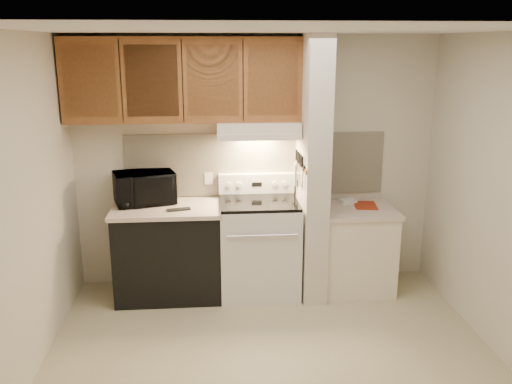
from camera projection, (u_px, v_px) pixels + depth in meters
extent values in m
plane|color=#BBAF89|center=(271.00, 354.00, 4.34)|extent=(3.60, 3.60, 0.00)
plane|color=white|center=(274.00, 30.00, 3.68)|extent=(3.60, 3.60, 0.00)
cube|color=beige|center=(256.00, 163.00, 5.46)|extent=(3.60, 2.50, 0.02)
cube|color=beige|center=(23.00, 211.00, 3.87)|extent=(0.02, 3.00, 2.50)
cube|color=beige|center=(505.00, 200.00, 4.16)|extent=(0.02, 3.00, 2.50)
cube|color=beige|center=(256.00, 164.00, 5.45)|extent=(2.60, 0.02, 0.63)
cube|color=silver|center=(259.00, 248.00, 5.33)|extent=(0.76, 0.65, 0.92)
cube|color=black|center=(262.00, 257.00, 5.02)|extent=(0.50, 0.01, 0.30)
cylinder|color=silver|center=(262.00, 236.00, 4.92)|extent=(0.65, 0.02, 0.02)
cube|color=black|center=(259.00, 202.00, 5.21)|extent=(0.74, 0.64, 0.03)
cube|color=silver|center=(256.00, 183.00, 5.45)|extent=(0.76, 0.08, 0.20)
cube|color=black|center=(257.00, 184.00, 5.41)|extent=(0.10, 0.01, 0.04)
cylinder|color=silver|center=(229.00, 185.00, 5.39)|extent=(0.05, 0.02, 0.05)
cylinder|color=silver|center=(239.00, 185.00, 5.39)|extent=(0.05, 0.02, 0.05)
cylinder|color=silver|center=(275.00, 184.00, 5.42)|extent=(0.05, 0.02, 0.05)
cylinder|color=silver|center=(285.00, 184.00, 5.43)|extent=(0.05, 0.02, 0.05)
cube|color=black|center=(169.00, 253.00, 5.28)|extent=(1.00, 0.63, 0.87)
cube|color=beige|center=(167.00, 209.00, 5.16)|extent=(1.04, 0.67, 0.04)
cube|color=black|center=(179.00, 210.00, 5.04)|extent=(0.23, 0.12, 0.01)
cylinder|color=#2E6665|center=(130.00, 201.00, 5.17)|extent=(0.11, 0.11, 0.10)
cube|color=silver|center=(209.00, 179.00, 5.43)|extent=(0.08, 0.01, 0.12)
imported|color=black|center=(144.00, 188.00, 5.23)|extent=(0.64, 0.52, 0.31)
cube|color=beige|center=(312.00, 169.00, 5.16)|extent=(0.22, 0.70, 2.50)
cube|color=brown|center=(300.00, 164.00, 5.14)|extent=(0.01, 0.70, 0.04)
cube|color=black|center=(301.00, 164.00, 5.08)|extent=(0.02, 0.42, 0.04)
cube|color=silver|center=(302.00, 178.00, 4.95)|extent=(0.01, 0.03, 0.16)
cylinder|color=black|center=(302.00, 162.00, 4.92)|extent=(0.02, 0.02, 0.10)
cube|color=silver|center=(300.00, 177.00, 5.04)|extent=(0.01, 0.04, 0.18)
cylinder|color=black|center=(301.00, 160.00, 4.98)|extent=(0.02, 0.02, 0.10)
cube|color=silver|center=(299.00, 176.00, 5.12)|extent=(0.01, 0.04, 0.20)
cylinder|color=black|center=(299.00, 158.00, 5.07)|extent=(0.02, 0.02, 0.10)
cube|color=silver|center=(298.00, 172.00, 5.19)|extent=(0.01, 0.04, 0.16)
cylinder|color=black|center=(298.00, 157.00, 5.14)|extent=(0.02, 0.02, 0.10)
cube|color=silver|center=(297.00, 171.00, 5.26)|extent=(0.01, 0.04, 0.18)
cylinder|color=black|center=(297.00, 155.00, 5.24)|extent=(0.02, 0.02, 0.10)
cube|color=slate|center=(296.00, 174.00, 5.34)|extent=(0.03, 0.09, 0.22)
cube|color=silver|center=(355.00, 251.00, 5.42)|extent=(0.70, 0.60, 0.81)
cube|color=beige|center=(357.00, 210.00, 5.31)|extent=(0.74, 0.64, 0.04)
cube|color=maroon|center=(365.00, 205.00, 5.38)|extent=(0.25, 0.31, 0.01)
cube|color=white|center=(348.00, 201.00, 5.47)|extent=(0.18, 0.15, 0.04)
cube|color=silver|center=(258.00, 129.00, 5.14)|extent=(0.78, 0.44, 0.15)
cube|color=silver|center=(260.00, 137.00, 4.95)|extent=(0.78, 0.04, 0.06)
cube|color=brown|center=(183.00, 80.00, 5.01)|extent=(2.18, 0.33, 0.77)
cube|color=brown|center=(90.00, 81.00, 4.79)|extent=(0.46, 0.01, 0.63)
cube|color=black|center=(121.00, 81.00, 4.81)|extent=(0.01, 0.01, 0.73)
cube|color=brown|center=(152.00, 81.00, 4.84)|extent=(0.46, 0.01, 0.63)
cube|color=black|center=(183.00, 81.00, 4.86)|extent=(0.01, 0.01, 0.73)
cube|color=brown|center=(213.00, 81.00, 4.88)|extent=(0.46, 0.01, 0.63)
cube|color=black|center=(243.00, 81.00, 4.90)|extent=(0.01, 0.01, 0.73)
cube|color=brown|center=(273.00, 80.00, 4.92)|extent=(0.46, 0.01, 0.63)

